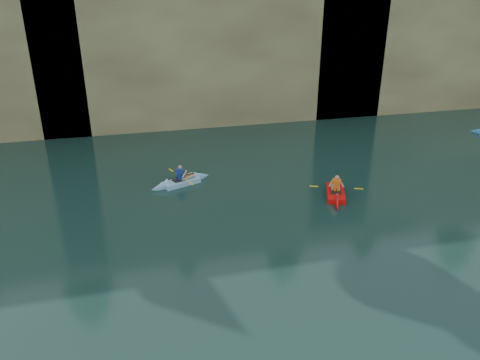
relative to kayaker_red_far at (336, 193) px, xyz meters
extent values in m
plane|color=black|center=(-4.93, -9.04, -0.16)|extent=(160.00, 160.00, 0.00)
cube|color=tan|center=(-4.93, 20.96, 5.84)|extent=(70.00, 16.00, 12.00)
cube|color=tan|center=(-2.93, 13.56, 5.54)|extent=(24.00, 2.40, 11.40)
cube|color=tan|center=(17.07, 13.56, 4.76)|extent=(26.00, 2.40, 9.84)
cube|color=black|center=(-8.93, 12.91, 1.44)|extent=(3.50, 1.00, 3.20)
cube|color=black|center=(5.07, 12.91, 2.09)|extent=(5.00, 1.00, 4.50)
cube|color=red|center=(0.00, 0.00, -0.02)|extent=(1.77, 2.86, 0.29)
cone|color=red|center=(0.47, 1.21, -0.02)|extent=(1.09, 1.19, 0.79)
cone|color=red|center=(-0.47, -1.21, -0.02)|extent=(1.09, 1.19, 0.79)
cube|color=black|center=(-0.05, -0.14, 0.10)|extent=(0.66, 0.69, 0.04)
cube|color=orange|center=(0.00, 0.00, 0.41)|extent=(0.35, 0.42, 0.53)
sphere|color=tan|center=(0.00, 0.00, 0.79)|extent=(0.22, 0.22, 0.22)
cylinder|color=black|center=(0.00, 0.00, 0.27)|extent=(0.89, 2.20, 0.04)
cube|color=yellow|center=(-1.00, 0.39, 0.27)|extent=(0.42, 0.23, 0.02)
cube|color=yellow|center=(1.00, -0.39, 0.27)|extent=(0.42, 0.23, 0.02)
cube|color=#91C8F3|center=(-7.15, 3.16, -0.02)|extent=(2.72, 1.71, 0.28)
cone|color=#91C8F3|center=(-6.01, 3.61, -0.02)|extent=(1.14, 1.06, 0.78)
cone|color=#91C8F3|center=(-8.29, 2.71, -0.02)|extent=(1.14, 1.06, 0.78)
cube|color=black|center=(-7.29, 3.11, 0.09)|extent=(0.69, 0.65, 0.04)
cube|color=navy|center=(-7.15, 3.16, 0.40)|extent=(0.41, 0.34, 0.52)
sphere|color=tan|center=(-7.15, 3.16, 0.77)|extent=(0.22, 0.22, 0.22)
cylinder|color=black|center=(-7.15, 3.16, 0.26)|extent=(2.15, 0.88, 0.04)
cube|color=yellow|center=(-7.53, 4.14, 0.26)|extent=(0.23, 0.42, 0.02)
cube|color=yellow|center=(-6.76, 2.18, 0.26)|extent=(0.23, 0.42, 0.02)
cone|color=#4093DC|center=(13.50, 6.78, -0.02)|extent=(1.13, 1.19, 0.74)
camera|label=1|loc=(-9.45, -18.86, 9.68)|focal=35.00mm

